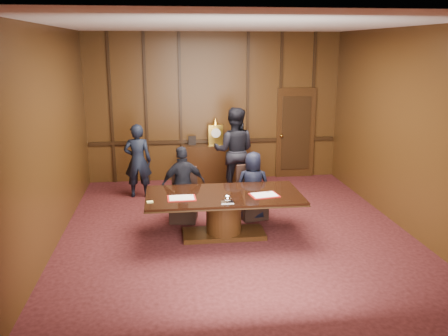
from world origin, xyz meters
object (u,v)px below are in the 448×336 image
(signatory_left, at_px, (183,185))
(witness_left, at_px, (138,161))
(conference_table, at_px, (224,208))
(signatory_right, at_px, (253,186))
(witness_right, at_px, (234,151))
(sideboard, at_px, (216,162))

(signatory_left, relative_size, witness_left, 0.89)
(conference_table, bearing_deg, signatory_right, 50.91)
(conference_table, distance_m, witness_right, 2.55)
(conference_table, bearing_deg, sideboard, 86.18)
(sideboard, bearing_deg, witness_right, -72.34)
(conference_table, distance_m, witness_left, 2.89)
(signatory_right, bearing_deg, sideboard, -71.58)
(signatory_right, height_order, witness_right, witness_right)
(conference_table, height_order, signatory_right, signatory_right)
(signatory_right, xyz_separation_m, witness_right, (-0.11, 1.65, 0.31))
(witness_left, relative_size, witness_right, 0.84)
(conference_table, bearing_deg, signatory_left, 129.09)
(conference_table, relative_size, witness_left, 1.64)
(sideboard, bearing_deg, signatory_right, -80.86)
(sideboard, relative_size, conference_table, 0.61)
(witness_left, xyz_separation_m, witness_right, (2.08, 0.03, 0.16))
(witness_left, bearing_deg, witness_right, -176.79)
(signatory_right, relative_size, witness_left, 0.81)
(sideboard, xyz_separation_m, witness_left, (-1.78, -1.00, 0.31))
(signatory_left, relative_size, signatory_right, 1.11)
(sideboard, distance_m, conference_table, 3.43)
(sideboard, relative_size, witness_right, 0.84)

